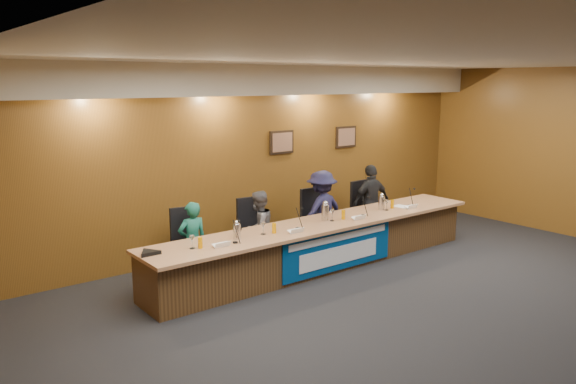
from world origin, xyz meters
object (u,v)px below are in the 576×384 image
panelist_d (371,202)px  carafe_mid (325,213)px  office_chair_b (255,236)px  carafe_right (382,203)px  banner (339,250)px  office_chair_c (318,223)px  dais_body (321,246)px  office_chair_d (367,213)px  carafe_left (237,232)px  speakerphone (149,253)px  panelist_b (258,229)px  panelist_a (192,242)px  panelist_c (322,211)px  office_chair_a (190,249)px

panelist_d → carafe_mid: size_ratio=5.56×
office_chair_b → carafe_right: size_ratio=2.07×
banner → carafe_right: (1.36, 0.40, 0.49)m
office_chair_c → carafe_mid: carafe_mid is taller
dais_body → office_chair_b: (-0.77, 0.76, 0.13)m
dais_body → office_chair_d: bearing=22.7°
carafe_left → speakerphone: size_ratio=0.68×
dais_body → panelist_b: 1.04m
office_chair_c → office_chair_d: (1.23, 0.00, 0.00)m
office_chair_b → carafe_left: bearing=-130.0°
panelist_a → carafe_mid: size_ratio=4.76×
speakerphone → office_chair_d: bearing=8.5°
office_chair_b → panelist_d: bearing=4.9°
office_chair_d → carafe_left: (-3.42, -0.79, 0.38)m
office_chair_b → office_chair_d: 2.57m
office_chair_b → carafe_left: 1.22m
banner → office_chair_d: bearing=33.0°
dais_body → carafe_mid: 0.53m
office_chair_d → carafe_right: carafe_right is taller
office_chair_c → carafe_left: size_ratio=2.21×
panelist_c → carafe_left: (-2.19, -0.69, 0.15)m
panelist_a → office_chair_c: size_ratio=2.53×
panelist_b → carafe_right: bearing=144.7°
banner → panelist_b: (-0.77, 1.07, 0.23)m
carafe_mid → carafe_right: size_ratio=1.10×
dais_body → speakerphone: 2.93m
carafe_left → carafe_right: size_ratio=0.94×
dais_body → panelist_d: bearing=20.0°
panelist_b → office_chair_b: size_ratio=2.56×
panelist_a → carafe_left: bearing=120.8°
dais_body → carafe_left: 1.69m
panelist_a → panelist_d: 3.76m
office_chair_a → carafe_left: bearing=-59.0°
office_chair_a → carafe_left: (0.34, -0.79, 0.38)m
office_chair_a → office_chair_b: size_ratio=1.00×
office_chair_a → carafe_mid: (2.03, -0.74, 0.40)m
panelist_d → office_chair_d: bearing=-85.2°
panelist_a → panelist_d: size_ratio=0.86×
speakerphone → panelist_d: bearing=7.4°
panelist_b → carafe_left: bearing=21.3°
banner → panelist_d: panelist_d is taller
panelist_d → office_chair_c: (-1.23, 0.10, -0.23)m
banner → panelist_d: (1.81, 1.07, 0.33)m
office_chair_d → panelist_d: bearing=-93.6°
banner → office_chair_b: bearing=123.2°
carafe_left → office_chair_c: bearing=19.8°
speakerphone → carafe_left: bearing=-3.6°
office_chair_b → carafe_mid: size_ratio=1.88×
panelist_a → panelist_b: 1.19m
carafe_mid → speakerphone: (-2.98, 0.04, -0.10)m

